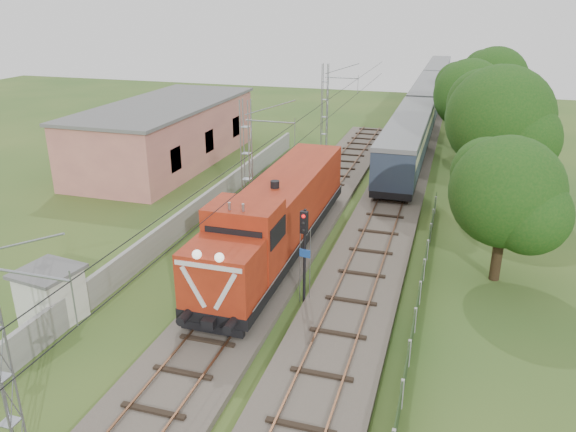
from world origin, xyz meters
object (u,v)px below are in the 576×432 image
(locomotive, at_px, (278,215))
(signal_post, at_px, (304,241))
(relay_hut, at_px, (51,295))
(coach_rake, at_px, (427,95))

(locomotive, distance_m, signal_post, 5.74)
(signal_post, distance_m, relay_hut, 11.39)
(locomotive, distance_m, coach_rake, 43.40)
(locomotive, height_order, signal_post, locomotive)
(locomotive, distance_m, relay_hut, 12.10)
(locomotive, relative_size, coach_rake, 0.27)
(locomotive, bearing_deg, relay_hut, -127.89)
(coach_rake, height_order, signal_post, signal_post)
(locomotive, relative_size, relay_hut, 6.70)
(locomotive, xyz_separation_m, coach_rake, (5.00, 43.11, 0.15))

